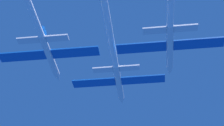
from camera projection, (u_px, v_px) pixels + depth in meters
jet_lead at (107, 15)px, 48.83m from camera, size 15.04×52.64×2.49m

